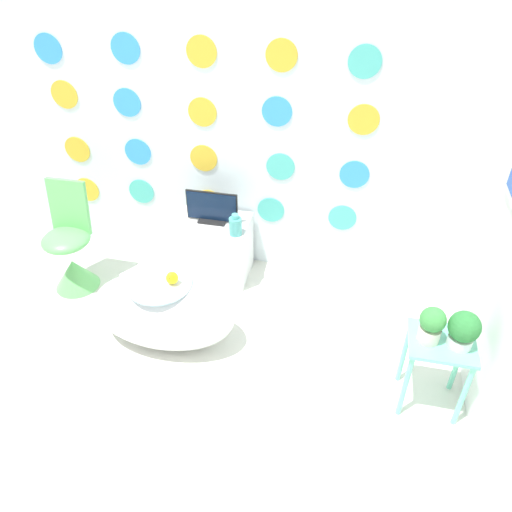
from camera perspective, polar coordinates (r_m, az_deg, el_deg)
The scene contains 11 objects.
ground_plane at distance 3.28m, azimuth -14.92°, elevation -19.09°, with size 12.00×12.00×0.00m, color silver.
wall_back_dotted at distance 3.88m, azimuth -6.02°, elevation 15.99°, with size 5.07×0.05×2.60m.
bathtub at distance 3.56m, azimuth -10.55°, elevation -6.17°, with size 1.02×0.54×0.53m.
rubber_duck at distance 3.33m, azimuth -9.59°, elevation -2.45°, with size 0.08×0.09×0.10m.
chair at distance 4.22m, azimuth -20.32°, elevation -0.06°, with size 0.37×0.37×0.89m.
tv_cabinet at distance 4.13m, azimuth -4.79°, elevation 0.98°, with size 0.57×0.41×0.51m.
tv at distance 3.92m, azimuth -5.05°, elevation 5.39°, with size 0.41×0.12×0.26m.
vase at distance 3.78m, azimuth -2.36°, elevation 3.49°, with size 0.10×0.10×0.17m.
side_table at distance 3.20m, azimuth 20.07°, elevation -10.65°, with size 0.38×0.32×0.54m.
potted_plant_left at distance 3.01m, azimuth 19.44°, elevation -7.37°, with size 0.15×0.15×0.24m.
potted_plant_right at distance 3.04m, azimuth 22.64°, elevation -7.74°, with size 0.18×0.18×0.23m.
Camera 1 is at (1.16, -1.56, 2.64)m, focal length 35.00 mm.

